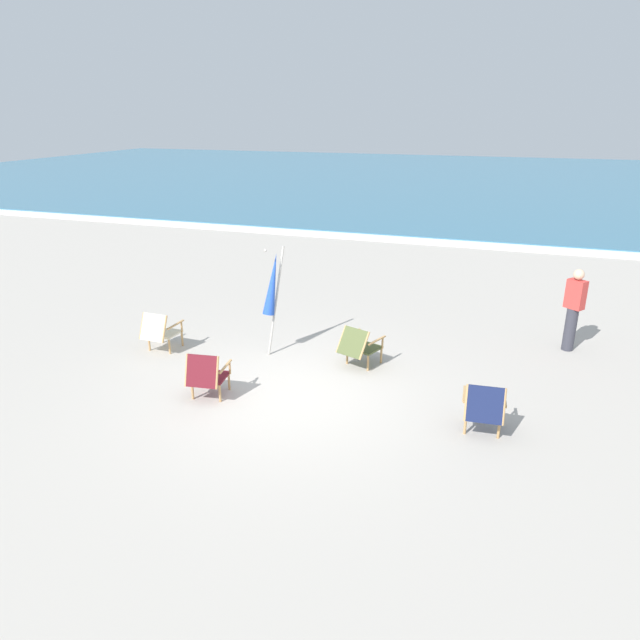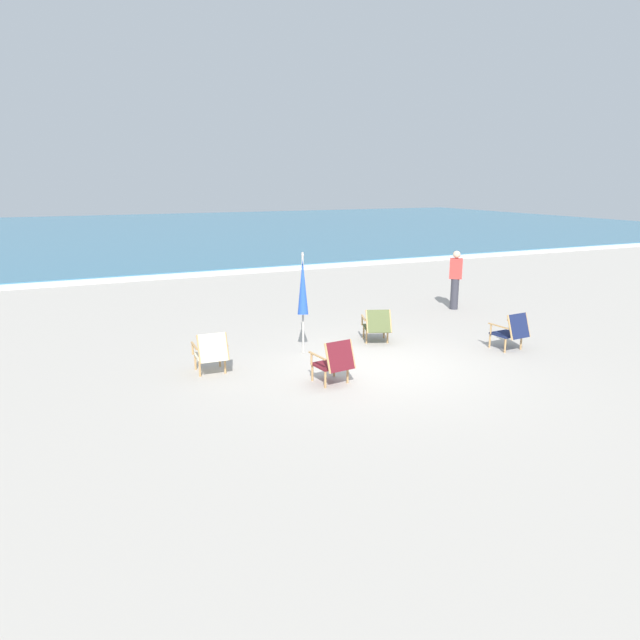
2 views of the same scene
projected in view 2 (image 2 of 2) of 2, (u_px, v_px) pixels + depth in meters
ground_plane at (378, 366)px, 11.03m from camera, size 80.00×80.00×0.00m
sea at (142, 231)px, 39.93m from camera, size 80.00×40.00×0.10m
surf_band at (215, 273)px, 22.01m from camera, size 80.00×1.10×0.06m
beach_chair_far_center at (334, 361)px, 9.95m from camera, size 0.66×0.74×0.82m
beach_chair_front_right at (512, 330)px, 11.97m from camera, size 0.64×0.71×0.82m
beach_chair_mid_center at (211, 352)px, 10.49m from camera, size 0.62×0.73×0.81m
beach_chair_back_left at (377, 324)px, 12.52m from camera, size 0.81×0.93×0.77m
umbrella_furled_blue at (303, 287)px, 11.70m from camera, size 0.38×0.58×2.08m
person_near_chairs at (455, 279)px, 15.74m from camera, size 0.39×0.36×1.63m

